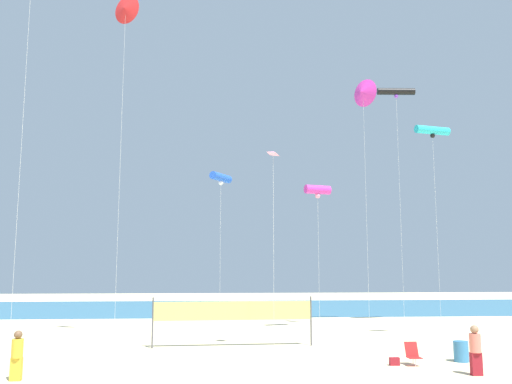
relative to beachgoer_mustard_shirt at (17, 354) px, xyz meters
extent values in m
cube|color=teal|center=(8.98, 31.61, -0.90)|extent=(120.00, 20.00, 0.01)
cube|color=gold|center=(0.00, 0.00, -0.52)|extent=(0.37, 0.22, 0.77)
cylinder|color=gold|center=(0.00, 0.00, 0.19)|extent=(0.39, 0.39, 0.64)
sphere|color=brown|center=(0.00, 0.00, 0.65)|extent=(0.28, 0.28, 0.28)
cube|color=maroon|center=(16.29, -0.26, -0.50)|extent=(0.39, 0.23, 0.81)
cylinder|color=#EA7260|center=(16.29, -0.26, 0.24)|extent=(0.41, 0.41, 0.67)
sphere|color=#997051|center=(16.29, -0.26, 0.72)|extent=(0.30, 0.30, 0.30)
cube|color=red|center=(14.72, 1.71, -0.58)|extent=(0.52, 0.48, 0.03)
cube|color=red|center=(14.72, 2.00, -0.30)|extent=(0.52, 0.23, 0.57)
cylinder|color=silver|center=(14.72, 1.56, -0.74)|extent=(0.03, 0.03, 0.32)
cylinder|color=silver|center=(14.72, 1.85, -0.74)|extent=(0.03, 0.03, 0.32)
cylinder|color=teal|center=(16.98, 2.46, -0.49)|extent=(0.60, 0.60, 0.83)
cylinder|color=#4C4C51|center=(3.81, 7.01, 0.30)|extent=(0.08, 0.08, 2.40)
cylinder|color=#4C4C51|center=(11.58, 7.38, 0.30)|extent=(0.08, 0.08, 2.40)
cube|color=#EAE566|center=(7.70, 7.20, 0.82)|extent=(7.77, 0.39, 0.90)
cube|color=maroon|center=(13.96, 1.87, -0.75)|extent=(0.39, 0.19, 0.31)
cylinder|color=silver|center=(9.52, 5.44, 3.72)|extent=(0.01, 0.01, 9.25)
pyramid|color=pink|center=(9.54, 5.44, 8.41)|extent=(0.63, 0.62, 0.24)
cylinder|color=silver|center=(15.99, 12.48, 6.49)|extent=(0.01, 0.01, 14.79)
cone|color=#D833A5|center=(15.99, 12.48, 13.89)|extent=(1.42, 1.69, 1.77)
cylinder|color=silver|center=(1.70, 8.66, 8.08)|extent=(0.01, 0.01, 17.98)
cone|color=red|center=(1.70, 8.66, 17.07)|extent=(1.55, 0.99, 1.62)
cylinder|color=silver|center=(19.05, 15.13, 7.00)|extent=(0.01, 0.01, 15.80)
cylinder|color=black|center=(19.05, 15.13, 14.90)|extent=(2.58, 0.59, 0.47)
sphere|color=purple|center=(19.05, 15.13, 14.57)|extent=(0.28, 0.28, 0.28)
cylinder|color=silver|center=(-2.02, 4.75, 8.21)|extent=(0.01, 0.01, 18.22)
cylinder|color=silver|center=(13.09, 13.07, 3.41)|extent=(0.01, 0.01, 8.63)
cylinder|color=#D833A5|center=(13.09, 13.07, 7.72)|extent=(1.75, 1.01, 0.55)
sphere|color=pink|center=(13.09, 13.07, 7.35)|extent=(0.33, 0.33, 0.33)
cylinder|color=silver|center=(21.69, 15.61, 5.71)|extent=(0.01, 0.01, 13.24)
cylinder|color=#26BFCC|center=(21.69, 15.61, 12.33)|extent=(2.65, 1.14, 0.56)
sphere|color=black|center=(21.69, 15.61, 11.95)|extent=(0.33, 0.33, 0.33)
cylinder|color=silver|center=(7.07, 16.70, 4.06)|extent=(0.01, 0.01, 9.93)
cylinder|color=blue|center=(7.07, 16.70, 9.03)|extent=(1.57, 2.16, 0.54)
sphere|color=white|center=(7.07, 16.70, 8.65)|extent=(0.33, 0.33, 0.33)
camera|label=1|loc=(6.92, -19.70, 3.04)|focal=37.64mm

